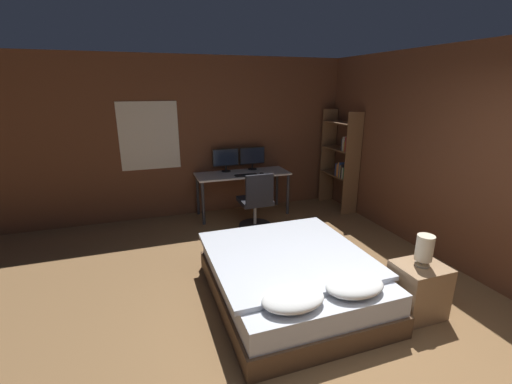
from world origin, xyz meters
TOP-DOWN VIEW (x-y plane):
  - ground_plane at (0.00, 0.00)m, footprint 20.00×20.00m
  - wall_back at (-0.01, 4.23)m, footprint 12.00×0.08m
  - wall_side_right at (2.11, 1.50)m, footprint 0.06×12.00m
  - bed at (-0.17, 1.23)m, footprint 1.62×1.92m
  - nightstand at (0.92, 0.58)m, footprint 0.47×0.41m
  - bedside_lamp at (0.92, 0.58)m, footprint 0.16×0.16m
  - desk at (0.10, 3.85)m, footprint 1.62×0.61m
  - monitor_left at (-0.14, 4.05)m, footprint 0.46×0.16m
  - monitor_right at (0.35, 4.05)m, footprint 0.46×0.16m
  - keyboard at (0.10, 3.66)m, footprint 0.38×0.13m
  - computer_mouse at (0.38, 3.66)m, footprint 0.07×0.05m
  - office_chair at (0.12, 3.19)m, footprint 0.52×0.52m
  - bookshelf at (1.90, 3.55)m, footprint 0.31×0.84m

SIDE VIEW (x-z plane):
  - ground_plane at x=0.00m, z-range 0.00..0.00m
  - bed at x=-0.17m, z-range -0.04..0.53m
  - nightstand at x=0.92m, z-range 0.00..0.54m
  - office_chair at x=0.12m, z-range -0.08..0.85m
  - desk at x=0.10m, z-range 0.29..1.05m
  - bedside_lamp at x=0.92m, z-range 0.57..0.88m
  - keyboard at x=0.10m, z-range 0.76..0.78m
  - computer_mouse at x=0.38m, z-range 0.76..0.80m
  - bookshelf at x=1.90m, z-range 0.06..1.86m
  - monitor_left at x=-0.14m, z-range 0.79..1.20m
  - monitor_right at x=0.35m, z-range 0.79..1.20m
  - wall_side_right at x=2.11m, z-range 0.00..2.70m
  - wall_back at x=-0.01m, z-range 0.00..2.70m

